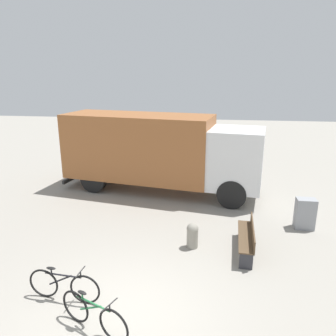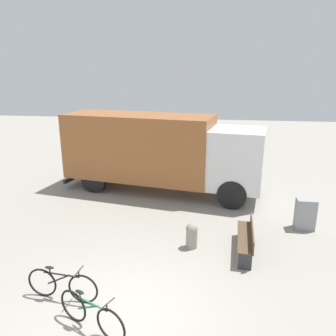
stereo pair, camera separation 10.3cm
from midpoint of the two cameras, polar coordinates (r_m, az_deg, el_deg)
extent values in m
plane|color=gray|center=(7.51, -8.73, -23.99)|extent=(60.00, 60.00, 0.00)
cube|color=#99592D|center=(13.74, -5.39, 3.76)|extent=(6.37, 3.20, 2.66)
cube|color=silver|center=(12.82, 11.55, 1.67)|extent=(2.32, 2.43, 2.26)
cube|color=black|center=(15.57, -15.80, -1.29)|extent=(0.45, 2.09, 0.16)
cylinder|color=black|center=(14.04, 11.71, -1.88)|extent=(1.12, 0.46, 1.08)
cylinder|color=black|center=(12.26, 10.77, -4.52)|extent=(1.12, 0.46, 1.08)
cylinder|color=black|center=(15.59, -9.61, 0.06)|extent=(1.12, 0.46, 1.08)
cylinder|color=black|center=(14.01, -13.07, -2.00)|extent=(1.12, 0.46, 1.08)
cube|color=brown|center=(9.55, 13.05, -11.47)|extent=(0.52, 1.96, 0.04)
cube|color=brown|center=(9.48, 14.24, -10.65)|extent=(0.16, 1.93, 0.36)
cube|color=#2D2D33|center=(8.86, 13.09, -15.56)|extent=(0.34, 0.07, 0.44)
cube|color=#2D2D33|center=(10.47, 12.86, -10.31)|extent=(0.34, 0.07, 0.44)
torus|color=black|center=(8.18, -21.18, -18.21)|extent=(0.70, 0.10, 0.70)
torus|color=black|center=(7.73, -14.65, -19.78)|extent=(0.70, 0.10, 0.70)
cylinder|color=black|center=(7.79, -18.21, -17.32)|extent=(0.84, 0.11, 0.04)
cylinder|color=black|center=(7.89, -18.61, -18.00)|extent=(0.56, 0.08, 0.33)
cylinder|color=black|center=(7.89, -20.02, -16.56)|extent=(0.03, 0.03, 0.11)
ellipsoid|color=black|center=(7.85, -20.08, -16.08)|extent=(0.23, 0.11, 0.05)
cylinder|color=black|center=(7.56, -15.38, -17.50)|extent=(0.03, 0.03, 0.15)
cylinder|color=black|center=(7.52, -15.42, -17.03)|extent=(0.06, 0.44, 0.02)
torus|color=black|center=(7.34, -16.22, -22.14)|extent=(0.66, 0.32, 0.70)
torus|color=black|center=(6.78, -9.92, -25.43)|extent=(0.66, 0.32, 0.70)
cylinder|color=#26723F|center=(6.87, -13.39, -21.97)|extent=(0.78, 0.37, 0.04)
cylinder|color=#26723F|center=(6.99, -13.79, -22.58)|extent=(0.53, 0.26, 0.33)
cylinder|color=#26723F|center=(7.00, -15.13, -20.72)|extent=(0.03, 0.03, 0.11)
ellipsoid|color=black|center=(6.95, -15.18, -20.21)|extent=(0.24, 0.17, 0.05)
cylinder|color=black|center=(6.59, -10.61, -22.88)|extent=(0.03, 0.03, 0.15)
cylinder|color=black|center=(6.54, -10.64, -22.38)|extent=(0.20, 0.41, 0.02)
cylinder|color=gray|center=(9.58, 3.95, -12.07)|extent=(0.32, 0.32, 0.58)
sphere|color=gray|center=(9.45, 3.98, -10.54)|extent=(0.34, 0.34, 0.34)
cube|color=gray|center=(11.41, 22.51, -7.35)|extent=(0.60, 0.40, 1.01)
camera|label=1|loc=(0.05, -90.27, -0.08)|focal=35.00mm
camera|label=2|loc=(0.05, 89.73, 0.08)|focal=35.00mm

